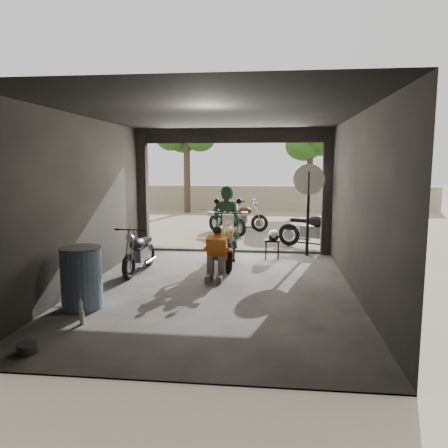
% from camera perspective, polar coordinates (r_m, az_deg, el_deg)
% --- Properties ---
extents(ground, '(80.00, 80.00, 0.00)m').
position_cam_1_polar(ground, '(8.20, -1.05, -8.57)').
color(ground, '#7A6D56').
rests_on(ground, ground).
extents(garage, '(7.00, 7.13, 3.20)m').
position_cam_1_polar(garage, '(8.47, -0.59, 0.80)').
color(garage, '#2D2B28').
rests_on(garage, ground).
extents(boundary_wall, '(18.00, 0.30, 1.20)m').
position_cam_1_polar(boundary_wall, '(21.89, 3.70, 3.41)').
color(boundary_wall, gray).
rests_on(boundary_wall, ground).
extents(tree_left, '(2.20, 2.20, 5.60)m').
position_cam_1_polar(tree_left, '(20.76, -4.92, 12.51)').
color(tree_left, '#382B1E').
rests_on(tree_left, ground).
extents(tree_right, '(2.20, 2.20, 5.00)m').
position_cam_1_polar(tree_right, '(21.90, 11.25, 11.03)').
color(tree_right, '#382B1E').
rests_on(tree_right, ground).
extents(main_bike, '(1.10, 2.06, 1.31)m').
position_cam_1_polar(main_bike, '(10.04, 0.34, -1.67)').
color(main_bike, white).
rests_on(main_bike, ground).
extents(left_bike, '(0.71, 1.54, 1.02)m').
position_cam_1_polar(left_bike, '(9.49, -11.01, -3.27)').
color(left_bike, black).
rests_on(left_bike, ground).
extents(outside_bike_a, '(1.65, 1.66, 1.12)m').
position_cam_1_polar(outside_bike_a, '(14.38, 0.35, 0.89)').
color(outside_bike_a, black).
rests_on(outside_bike_a, ground).
extents(outside_bike_b, '(1.73, 0.90, 1.12)m').
position_cam_1_polar(outside_bike_b, '(15.05, 2.20, 1.19)').
color(outside_bike_b, '#40180F').
rests_on(outside_bike_b, ground).
extents(outside_bike_c, '(1.93, 1.40, 1.21)m').
position_cam_1_polar(outside_bike_c, '(12.20, 11.58, -0.35)').
color(outside_bike_c, black).
rests_on(outside_bike_c, ground).
extents(rider, '(0.68, 0.45, 1.82)m').
position_cam_1_polar(rider, '(10.29, 0.28, 0.01)').
color(rider, black).
rests_on(rider, ground).
extents(mechanic, '(0.56, 0.74, 1.04)m').
position_cam_1_polar(mechanic, '(8.73, -1.04, -4.05)').
color(mechanic, '#C6631A').
rests_on(mechanic, ground).
extents(stool, '(0.36, 0.36, 0.50)m').
position_cam_1_polar(stool, '(10.65, 6.32, -2.43)').
color(stool, black).
rests_on(stool, ground).
extents(helmet, '(0.26, 0.28, 0.25)m').
position_cam_1_polar(helmet, '(10.61, 6.50, -1.39)').
color(helmet, white).
rests_on(helmet, stool).
extents(oil_drum, '(0.71, 0.71, 1.00)m').
position_cam_1_polar(oil_drum, '(7.40, -18.09, -6.79)').
color(oil_drum, '#455B75').
rests_on(oil_drum, ground).
extents(sign_post, '(0.77, 0.08, 2.32)m').
position_cam_1_polar(sign_post, '(11.03, 10.97, 3.79)').
color(sign_post, black).
rests_on(sign_post, ground).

